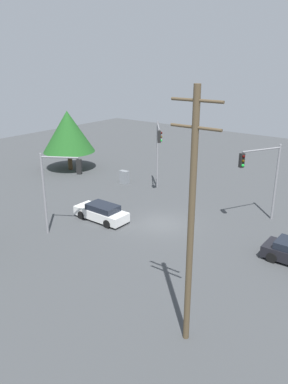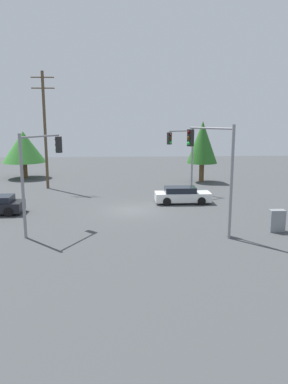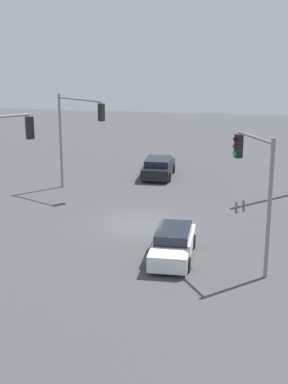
# 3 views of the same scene
# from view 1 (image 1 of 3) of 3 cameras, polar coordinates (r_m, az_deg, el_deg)

# --- Properties ---
(ground_plane) EXTENTS (80.00, 80.00, 0.00)m
(ground_plane) POSITION_cam_1_polar(r_m,az_deg,el_deg) (29.48, 2.60, -4.90)
(ground_plane) COLOR #424447
(sedan_white) EXTENTS (4.58, 1.86, 1.37)m
(sedan_white) POSITION_cam_1_polar(r_m,az_deg,el_deg) (30.09, -6.50, -3.10)
(sedan_white) COLOR silver
(sedan_white) RESTS_ON ground_plane
(traffic_signal_main) EXTENTS (1.95, 3.43, 6.15)m
(traffic_signal_main) POSITION_cam_1_polar(r_m,az_deg,el_deg) (29.73, 17.65, 3.04)
(traffic_signal_main) COLOR gray
(traffic_signal_main) RESTS_ON ground_plane
(traffic_signal_cross) EXTENTS (2.30, 2.82, 6.64)m
(traffic_signal_cross) POSITION_cam_1_polar(r_m,az_deg,el_deg) (35.41, 2.17, 7.01)
(traffic_signal_cross) COLOR gray
(traffic_signal_cross) RESTS_ON ground_plane
(traffic_signal_aux) EXTENTS (2.64, 1.73, 6.08)m
(traffic_signal_aux) POSITION_cam_1_polar(r_m,az_deg,el_deg) (27.07, -12.95, 1.67)
(traffic_signal_aux) COLOR gray
(traffic_signal_aux) RESTS_ON ground_plane
(utility_pole_tall) EXTENTS (2.20, 0.28, 11.38)m
(utility_pole_tall) POSITION_cam_1_polar(r_m,az_deg,el_deg) (15.56, 7.21, -4.13)
(utility_pole_tall) COLOR brown
(utility_pole_tall) RESTS_ON ground_plane
(electrical_cabinet) EXTENTS (0.94, 0.52, 1.39)m
(electrical_cabinet) POSITION_cam_1_polar(r_m,az_deg,el_deg) (38.72, -3.03, 2.26)
(electrical_cabinet) COLOR gray
(electrical_cabinet) RESTS_ON ground_plane
(tree_left) EXTENTS (5.90, 5.90, 6.78)m
(tree_left) POSITION_cam_1_polar(r_m,az_deg,el_deg) (43.88, -11.50, 9.02)
(tree_left) COLOR #4C3823
(tree_left) RESTS_ON ground_plane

